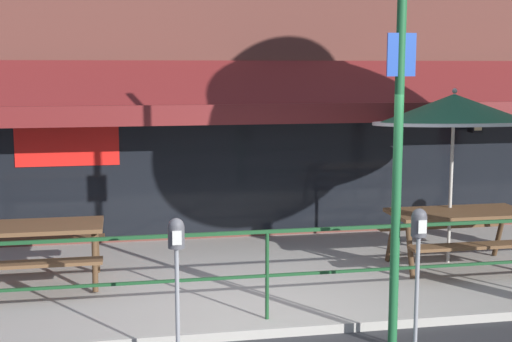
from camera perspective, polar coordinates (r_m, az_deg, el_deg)
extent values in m
plane|color=#2D2D30|center=(7.50, 1.37, -13.23)|extent=(120.00, 120.00, 0.00)
cube|color=#ADA89E|center=(9.34, -1.27, -8.51)|extent=(15.00, 4.00, 0.10)
cube|color=brown|center=(11.19, -3.30, 12.88)|extent=(15.00, 0.50, 7.29)
cube|color=black|center=(10.99, -3.02, 0.98)|extent=(12.00, 0.02, 2.30)
cube|color=red|center=(10.86, -14.87, 2.22)|extent=(1.50, 0.02, 0.70)
cube|color=maroon|center=(10.37, -2.66, 6.92)|extent=(13.80, 0.92, 0.70)
cube|color=maroon|center=(9.88, -2.22, 4.53)|extent=(13.80, 0.08, 0.28)
cube|color=black|center=(12.08, 16.88, 4.54)|extent=(0.04, 0.28, 0.04)
cube|color=black|center=(11.97, 17.15, 3.63)|extent=(0.18, 0.18, 0.28)
cube|color=beige|center=(11.97, 17.15, 3.63)|extent=(0.13, 0.19, 0.20)
cylinder|color=#194723|center=(7.58, 0.90, -8.37)|extent=(0.04, 0.04, 0.95)
cube|color=#194723|center=(7.46, 0.90, -4.88)|extent=(13.80, 0.04, 0.04)
cube|color=#194723|center=(7.58, 0.90, -8.37)|extent=(13.80, 0.03, 0.03)
cube|color=brown|center=(9.04, -17.87, -4.30)|extent=(1.80, 0.80, 0.05)
cube|color=brown|center=(8.55, -18.24, -7.11)|extent=(1.80, 0.26, 0.04)
cube|color=brown|center=(9.67, -17.38, -5.30)|extent=(1.80, 0.26, 0.04)
cylinder|color=#48311E|center=(8.75, -12.77, -7.01)|extent=(0.07, 0.30, 0.73)
cylinder|color=#48311E|center=(9.37, -12.65, -5.99)|extent=(0.07, 0.30, 0.73)
cube|color=brown|center=(9.81, 15.87, -3.24)|extent=(1.80, 0.80, 0.05)
cube|color=brown|center=(9.38, 17.39, -5.72)|extent=(1.80, 0.26, 0.04)
cube|color=brown|center=(10.38, 14.37, -4.25)|extent=(1.80, 0.26, 0.04)
cylinder|color=#48311E|center=(10.54, 18.91, -4.64)|extent=(0.07, 0.30, 0.73)
cylinder|color=#48311E|center=(9.28, 12.22, -6.11)|extent=(0.07, 0.30, 0.73)
cylinder|color=#48311E|center=(9.85, 10.77, -5.23)|extent=(0.07, 0.30, 0.73)
cylinder|color=#B7B2A8|center=(9.95, 15.34, -0.66)|extent=(0.04, 0.04, 2.30)
cone|color=#1E6B47|center=(9.85, 15.55, 4.81)|extent=(2.10, 2.12, 0.51)
cylinder|color=white|center=(9.87, 15.51, 3.70)|extent=(2.14, 2.14, 0.16)
sphere|color=#B7B2A8|center=(9.84, 15.61, 6.20)|extent=(0.07, 0.07, 0.07)
cylinder|color=gray|center=(6.62, -6.30, -10.95)|extent=(0.04, 0.04, 1.15)
cylinder|color=#4C4C51|center=(6.43, -6.40, -5.27)|extent=(0.15, 0.15, 0.20)
sphere|color=#4C4C51|center=(6.40, -6.41, -4.40)|extent=(0.14, 0.14, 0.14)
cube|color=silver|center=(6.35, -6.34, -5.35)|extent=(0.08, 0.01, 0.13)
cylinder|color=gray|center=(7.17, 12.73, -9.59)|extent=(0.04, 0.04, 1.15)
cylinder|color=#4C4C51|center=(6.99, 12.91, -4.32)|extent=(0.15, 0.15, 0.20)
sphere|color=#4C4C51|center=(6.97, 12.93, -3.51)|extent=(0.14, 0.14, 0.14)
cube|color=silver|center=(6.92, 13.18, -4.38)|extent=(0.08, 0.01, 0.13)
cylinder|color=#1E6033|center=(6.91, 11.28, 1.83)|extent=(0.09, 0.09, 3.98)
cube|color=blue|center=(6.85, 11.56, 9.10)|extent=(0.28, 0.02, 0.40)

